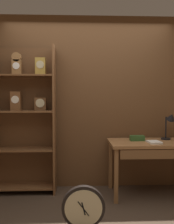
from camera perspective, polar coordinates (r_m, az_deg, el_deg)
back_wood_panel at (r=3.87m, az=0.27°, el=2.18°), size 4.80×0.05×2.60m
bookshelf at (r=3.79m, az=-15.76°, el=-1.09°), size 1.11×0.34×2.11m
workbench at (r=3.69m, az=15.05°, el=-7.89°), size 1.26×0.65×0.76m
desk_lamp at (r=3.86m, az=18.20°, el=-2.14°), size 0.19×0.20×0.41m
toolbox_small at (r=3.70m, az=11.25°, el=-5.80°), size 0.20×0.09×0.08m
open_repair_manual at (r=3.58m, az=14.91°, el=-6.59°), size 0.17×0.23×0.02m
round_clock_large at (r=2.76m, az=-0.82°, el=-20.97°), size 0.45×0.11×0.49m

